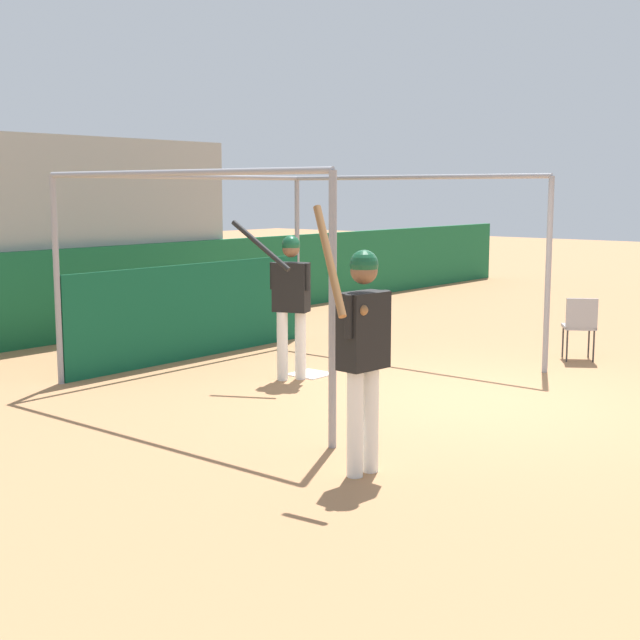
# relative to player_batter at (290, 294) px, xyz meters

# --- Properties ---
(ground_plane) EXTENTS (60.00, 60.00, 0.00)m
(ground_plane) POSITION_rel_player_batter_xyz_m (0.47, -2.09, -1.03)
(ground_plane) COLOR #A8754C
(outfield_wall) EXTENTS (24.00, 0.12, 1.38)m
(outfield_wall) POSITION_rel_player_batter_xyz_m (0.47, 4.31, -0.34)
(outfield_wall) COLOR #196038
(outfield_wall) RESTS_ON ground
(bleacher_section) EXTENTS (5.40, 3.20, 3.06)m
(bleacher_section) POSITION_rel_player_batter_xyz_m (0.47, 5.97, 0.50)
(bleacher_section) COLOR #9E9E99
(bleacher_section) RESTS_ON ground
(batting_cage) EXTENTS (4.27, 4.12, 2.43)m
(batting_cage) POSITION_rel_player_batter_xyz_m (0.23, 1.27, 0.05)
(batting_cage) COLOR gray
(batting_cage) RESTS_ON ground
(home_plate) EXTENTS (0.44, 0.44, 0.02)m
(home_plate) POSITION_rel_player_batter_xyz_m (0.36, -0.00, -1.02)
(home_plate) COLOR white
(home_plate) RESTS_ON ground
(player_batter) EXTENTS (0.66, 0.78, 1.89)m
(player_batter) POSITION_rel_player_batter_xyz_m (0.00, 0.00, 0.00)
(player_batter) COLOR white
(player_batter) RESTS_ON ground
(player_waiting) EXTENTS (0.78, 0.54, 2.13)m
(player_waiting) POSITION_rel_player_batter_xyz_m (-2.30, -2.78, 0.05)
(player_waiting) COLOR white
(player_waiting) RESTS_ON ground
(folding_chair) EXTENTS (0.55, 0.55, 0.84)m
(folding_chair) POSITION_rel_player_batter_xyz_m (3.31, -2.15, -0.51)
(folding_chair) COLOR #99999E
(folding_chair) RESTS_ON ground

